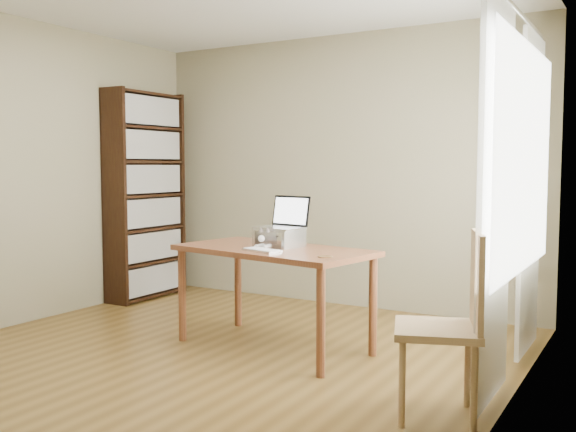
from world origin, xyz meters
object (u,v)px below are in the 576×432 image
at_px(laptop, 283,220).
at_px(keyboard, 262,250).
at_px(cat, 277,237).
at_px(desk, 273,260).
at_px(bookshelf, 146,195).
at_px(chair, 452,319).

distance_m(laptop, keyboard, 0.41).
relative_size(laptop, cat, 0.77).
bearing_deg(laptop, keyboard, -73.81).
bearing_deg(cat, laptop, 40.66).
bearing_deg(cat, desk, -74.06).
xyz_separation_m(bookshelf, desk, (2.09, -0.92, -0.39)).
distance_m(bookshelf, cat, 2.22).
relative_size(bookshelf, desk, 1.34).
xyz_separation_m(bookshelf, laptop, (2.09, -0.78, -0.11)).
bearing_deg(keyboard, cat, 118.61).
bearing_deg(desk, laptop, 99.96).
bearing_deg(cat, bookshelf, 157.56).
xyz_separation_m(laptop, keyboard, (0.04, -0.36, -0.18)).
height_order(laptop, chair, laptop).
relative_size(bookshelf, laptop, 5.53).
relative_size(desk, chair, 1.56).
bearing_deg(bookshelf, cat, -21.43).
bearing_deg(laptop, desk, -80.04).
height_order(bookshelf, keyboard, bookshelf).
bearing_deg(keyboard, laptop, 112.37).
bearing_deg(chair, laptop, 131.96).
bearing_deg(laptop, chair, -18.36).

